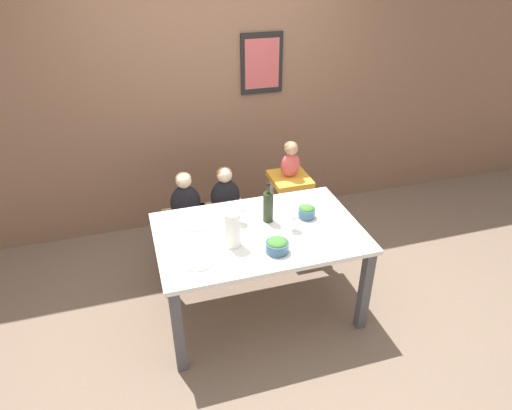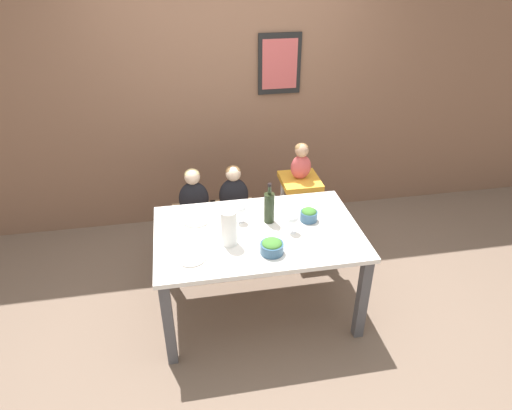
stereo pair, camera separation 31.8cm
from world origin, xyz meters
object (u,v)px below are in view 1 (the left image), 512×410
Objects in this scene: wine_glass_near at (293,217)px; wine_glass_far at (239,211)px; chair_right_highchair at (289,192)px; paper_towel_roll at (233,229)px; person_child_left at (185,197)px; salad_bowl_small at (307,211)px; wine_bottle at (268,206)px; dinner_plate_back_left at (195,224)px; person_child_center at (225,191)px; person_baby_right at (291,158)px; chair_far_left at (188,225)px; salad_bowl_large at (277,245)px; dinner_plate_front_left at (198,262)px; chair_far_center at (226,219)px.

wine_glass_far is at bearing 149.82° from wine_glass_near.
chair_right_highchair is 1.19m from paper_towel_roll.
chair_right_highchair is at bearing 44.24° from wine_glass_far.
person_child_left is (-0.95, 0.00, 0.10)m from chair_right_highchair.
chair_right_highchair is at bearing 49.49° from paper_towel_roll.
person_child_left is 3.31× the size of salad_bowl_small.
wine_glass_near is at bearing -51.67° from wine_bottle.
dinner_plate_back_left is at bearing -91.02° from person_child_left.
person_child_center is 0.64m from person_baby_right.
paper_towel_roll is 0.66m from salad_bowl_small.
person_child_center is at bearing 111.14° from wine_glass_near.
chair_far_left is at bearing 88.98° from dinner_plate_back_left.
salad_bowl_large is 0.55m from dinner_plate_front_left.
person_child_left is (0.00, 0.00, 0.29)m from chair_far_left.
wine_glass_far is at bearing 171.63° from wine_bottle.
person_child_left is at bearing 129.16° from wine_glass_near.
wine_glass_near reaches higher than chair_far_left.
paper_towel_roll is at bearing -77.07° from chair_far_left.
chair_far_left is 1.07m from dinner_plate_front_left.
wine_glass_near is 1.00× the size of wine_glass_far.
chair_far_center is 1.43× the size of person_baby_right.
chair_far_left is 3.56× the size of salad_bowl_small.
chair_far_left is at bearing 129.19° from wine_glass_near.
person_child_center reaches higher than wine_glass_near.
salad_bowl_large reaches higher than dinner_plate_front_left.
dinner_plate_front_left is (-0.07, -1.00, 0.35)m from chair_far_left.
salad_bowl_small reaches higher than chair_right_highchair.
wine_glass_far is at bearing 65.88° from paper_towel_roll.
wine_glass_near is (0.67, -0.82, 0.45)m from chair_far_left.
chair_far_center is 0.63m from chair_right_highchair.
paper_towel_roll is at bearing -130.51° from chair_right_highchair.
chair_right_highchair is 5.60× the size of salad_bowl_small.
person_baby_right is 1.12m from dinner_plate_back_left.
person_child_center is 0.91m from paper_towel_roll.
person_baby_right reaches higher than paper_towel_roll.
wine_bottle reaches higher than paper_towel_roll.
wine_glass_near is 0.74× the size of dinner_plate_front_left.
paper_towel_roll is 0.33m from dinner_plate_front_left.
person_child_left is 2.72× the size of salad_bowl_large.
paper_towel_roll is (-0.15, -0.88, 0.19)m from person_child_center.
person_child_center is (-0.60, 0.00, 0.10)m from chair_right_highchair.
dinner_plate_back_left is (-0.36, -0.54, 0.07)m from person_child_center.
dinner_plate_front_left is at bearing -135.32° from wine_glass_far.
person_baby_right is at bearing 80.03° from salad_bowl_small.
person_child_center is 2.16× the size of dinner_plate_back_left.
dinner_plate_front_left is at bearing -166.06° from wine_glass_near.
wine_glass_far reaches higher than chair_far_left.
salad_bowl_large is at bearing -30.39° from paper_towel_roll.
wine_bottle is (0.18, -0.65, 0.19)m from person_child_center.
person_baby_right is (0.95, 0.00, 0.52)m from chair_far_left.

